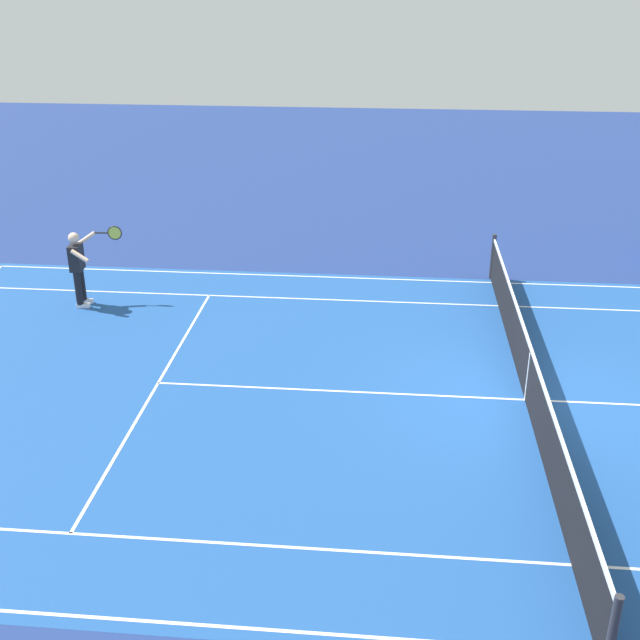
% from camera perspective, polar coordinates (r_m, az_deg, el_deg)
% --- Properties ---
extents(ground_plane, '(60.00, 60.00, 0.00)m').
position_cam_1_polar(ground_plane, '(14.08, 14.47, -5.55)').
color(ground_plane, navy).
extents(court_slab, '(24.20, 11.40, 0.00)m').
position_cam_1_polar(court_slab, '(14.08, 14.47, -5.55)').
color(court_slab, '#1E4C93').
rests_on(court_slab, ground_plane).
extents(court_line_markings, '(23.85, 11.05, 0.01)m').
position_cam_1_polar(court_line_markings, '(14.08, 14.47, -5.54)').
color(court_line_markings, white).
rests_on(court_line_markings, ground_plane).
extents(tennis_net, '(0.10, 11.70, 1.08)m').
position_cam_1_polar(tennis_net, '(13.85, 14.68, -3.78)').
color(tennis_net, '#2D2D33').
rests_on(tennis_net, ground_plane).
extents(tennis_player_near, '(1.04, 0.78, 1.70)m').
position_cam_1_polar(tennis_player_near, '(17.78, -16.85, 3.79)').
color(tennis_player_near, black).
rests_on(tennis_player_near, ground_plane).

